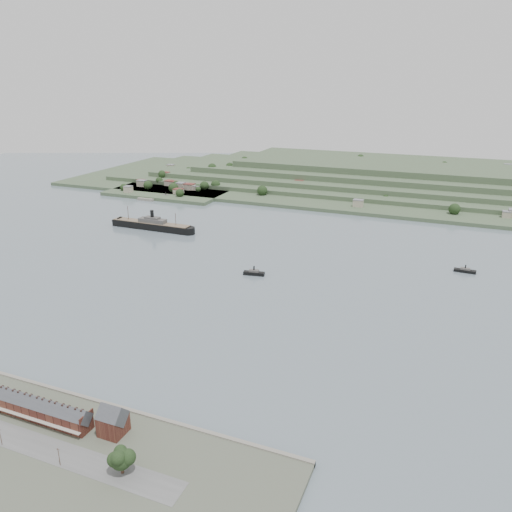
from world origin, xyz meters
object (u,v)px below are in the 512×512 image
at_px(gabled_building, 113,421).
at_px(tugboat, 254,273).
at_px(steamship, 149,225).
at_px(fig_tree, 121,459).
at_px(terrace_row, 36,408).

bearing_deg(gabled_building, tugboat, 94.67).
relative_size(steamship, fig_tree, 8.59).
height_order(gabled_building, steamship, steamship).
bearing_deg(tugboat, terrace_row, -96.44).
distance_m(steamship, fig_tree, 333.14).
height_order(terrace_row, steamship, steamship).
distance_m(terrace_row, fig_tree, 56.34).
bearing_deg(fig_tree, tugboat, 98.94).
relative_size(terrace_row, tugboat, 3.34).
bearing_deg(tugboat, fig_tree, -81.06).
relative_size(terrace_row, fig_tree, 4.92).
relative_size(gabled_building, fig_tree, 1.25).
xyz_separation_m(gabled_building, tugboat, (-15.55, 190.55, -6.41)).
xyz_separation_m(gabled_building, fig_tree, (17.17, -17.46, 0.72)).
distance_m(terrace_row, gabled_building, 37.74).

